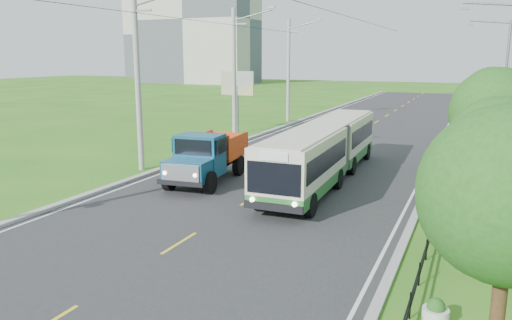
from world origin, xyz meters
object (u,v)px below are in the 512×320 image
Objects in this scene: tree_fourth at (493,113)px; pole_far at (289,70)px; planter_mid at (461,174)px; tree_fifth at (492,99)px; planter_front at (436,313)px; pole_mid at (234,74)px; dump_truck at (207,154)px; tree_second at (501,156)px; tree_third at (497,118)px; planter_near at (453,218)px; tree_front at (512,203)px; streetlight_far at (503,77)px; pole_near at (138,80)px; billboard_left at (237,87)px; bus at (324,148)px; tree_back at (490,95)px; planter_far at (466,149)px.

pole_far is at bearing 133.85° from tree_fourth.
pole_far reaches higher than planter_mid.
pole_far reaches higher than tree_fifth.
planter_front is (-1.26, -16.14, -3.30)m from tree_fourth.
pole_mid is 14.27m from dump_truck.
planter_front is at bearing -106.88° from tree_second.
tree_third reaches higher than planter_near.
pole_far is 25.65m from dump_truck.
tree_front is 4.10m from planter_front.
pole_far is at bearing 116.18° from tree_front.
tree_third is at bearing 90.00° from tree_second.
streetlight_far is 1.42× the size of dump_truck.
dump_truck is (4.82, -0.93, -3.62)m from pole_near.
pole_mid reaches higher than planter_front.
tree_fourth is 1.04× the size of billboard_left.
streetlight_far is 19.52m from bus.
tree_fourth is 12.00m from tree_back.
tree_fifth is at bearing -95.71° from streetlight_far.
planter_near and planter_mid have the same top height.
pole_mid is at bearing 126.25° from planter_front.
pole_mid is 26.20m from tree_second.
planter_front is at bearing -45.75° from dump_truck.
tree_back is at bearing 87.44° from planter_front.
streetlight_far is at bearing 20.32° from pole_mid.
pole_far is 24.69m from bus.
tree_third is (0.00, 12.00, 0.27)m from tree_front.
pole_mid reaches higher than tree_fourth.
tree_second is 6.02m from tree_third.
streetlight_far is (18.90, 7.00, -0.19)m from pole_mid.
tree_fifth is at bearing -11.28° from billboard_left.
pole_far is 0.66× the size of bus.
pole_mid is at bearing 138.35° from planter_near.
billboard_left is at bearing 131.52° from tree_second.
dump_truck is (-13.30, -18.08, -2.18)m from tree_back.
pole_near is 1.85× the size of tree_fourth.
bus is 2.36× the size of dump_truck.
planter_front is 1.00× the size of planter_mid.
pole_mid is 14.93× the size of planter_far.
pole_near is 1.00× the size of pole_far.
tree_third is at bearing -5.54° from dump_truck.
streetlight_far is at bearing 88.59° from tree_front.
pole_mid is 14.93× the size of planter_front.
streetlight_far is 0.60× the size of bus.
tree_fourth is 13.94m from streetlight_far.
bus is at bearing -44.86° from pole_mid.
pole_mid reaches higher than tree_third.
tree_third is 1.09× the size of tree_back.
pole_mid is 17.56m from planter_far.
pole_near is at bearing 159.26° from tree_second.
tree_second is 24.00m from tree_back.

